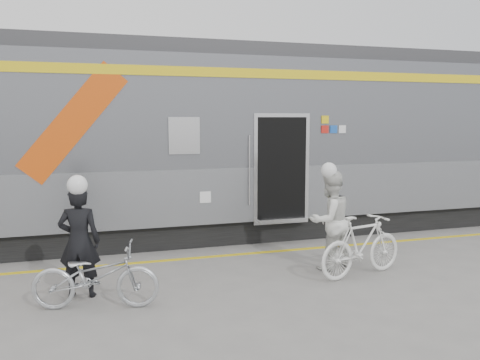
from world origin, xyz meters
name	(u,v)px	position (x,y,z in m)	size (l,w,h in m)	color
ground	(313,288)	(0.00, 0.00, 0.00)	(90.00, 90.00, 0.00)	slate
train	(162,142)	(-1.64, 4.19, 2.05)	(24.00, 3.17, 4.10)	black
safety_strip	(265,252)	(0.00, 2.15, 0.00)	(24.00, 0.12, 0.01)	gold
man	(79,242)	(-3.39, 0.67, 0.81)	(0.59, 0.39, 1.63)	black
bicycle_left	(96,276)	(-3.19, 0.12, 0.45)	(0.60, 1.71, 0.90)	#B5B9BD
woman	(330,220)	(0.70, 0.85, 0.84)	(0.82, 0.64, 1.68)	silver
bicycle_right	(362,246)	(1.00, 0.30, 0.51)	(0.48, 1.70, 1.02)	silver
helmet_man	(77,176)	(-3.39, 0.67, 1.77)	(0.28, 0.28, 0.28)	white
helmet_woman	(331,163)	(0.70, 0.85, 1.82)	(0.27, 0.27, 0.27)	white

